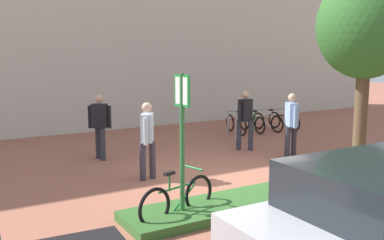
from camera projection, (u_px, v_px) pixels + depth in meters
ground_plane at (230, 179)px, 9.79m from camera, size 60.00×60.00×0.00m
planter_strip at (293, 191)px, 8.68m from camera, size 7.00×1.10×0.16m
tree_sidewalk at (366, 27)px, 9.25m from camera, size 2.05×2.05×4.48m
parking_sign_post at (182, 126)px, 7.20m from camera, size 0.09×0.36×2.46m
bike_at_sign at (178, 199)px, 7.42m from camera, size 1.64×0.55×0.86m
bike_rack_cluster at (260, 122)px, 15.61m from camera, size 2.64×1.83×0.83m
bollard_steel at (238, 127)px, 13.93m from camera, size 0.16×0.16×0.90m
person_shirt_white at (291, 121)px, 11.69m from camera, size 0.44×0.57×1.72m
person_casual_tan at (147, 136)px, 9.63m from camera, size 0.41×0.53×1.72m
person_suited_navy at (245, 116)px, 12.55m from camera, size 0.58×0.36×1.72m
person_suited_dark at (100, 123)px, 11.45m from camera, size 0.52×0.42×1.72m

